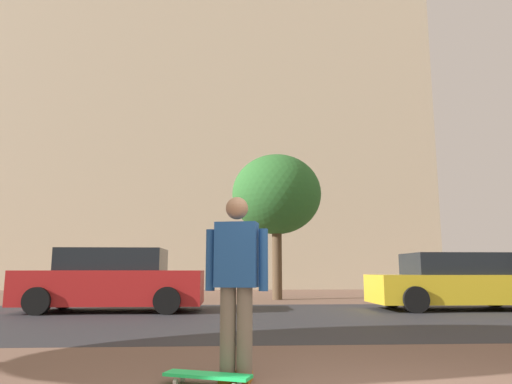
{
  "coord_description": "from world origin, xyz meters",
  "views": [
    {
      "loc": [
        -1.06,
        -3.46,
        1.02
      ],
      "look_at": [
        -0.29,
        9.68,
        3.19
      ],
      "focal_mm": 33.39,
      "sensor_mm": 36.0,
      "label": 1
    }
  ],
  "objects_px": {
    "car_yellow": "(457,283)",
    "car_red": "(113,281)",
    "person_skater": "(237,276)",
    "skateboard": "(207,376)"
  },
  "relations": [
    {
      "from": "skateboard",
      "to": "car_red",
      "type": "distance_m",
      "value": 8.4
    },
    {
      "from": "skateboard",
      "to": "car_yellow",
      "type": "bearing_deg",
      "value": 51.96
    },
    {
      "from": "car_red",
      "to": "person_skater",
      "type": "bearing_deg",
      "value": -68.96
    },
    {
      "from": "car_yellow",
      "to": "person_skater",
      "type": "bearing_deg",
      "value": -127.4
    },
    {
      "from": "person_skater",
      "to": "car_red",
      "type": "relative_size",
      "value": 0.38
    },
    {
      "from": "person_skater",
      "to": "car_red",
      "type": "xyz_separation_m",
      "value": [
        -2.99,
        7.76,
        -0.21
      ]
    },
    {
      "from": "car_yellow",
      "to": "car_red",
      "type": "height_order",
      "value": "car_red"
    },
    {
      "from": "person_skater",
      "to": "car_yellow",
      "type": "distance_m",
      "value": 9.78
    },
    {
      "from": "person_skater",
      "to": "skateboard",
      "type": "xyz_separation_m",
      "value": [
        -0.26,
        -0.15,
        -0.88
      ]
    },
    {
      "from": "car_yellow",
      "to": "car_red",
      "type": "distance_m",
      "value": 8.92
    }
  ]
}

